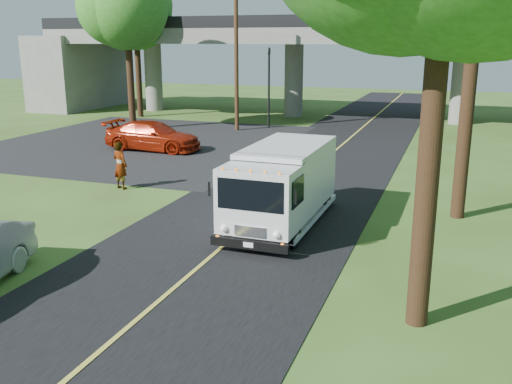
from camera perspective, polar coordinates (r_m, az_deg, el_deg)
The scene contains 12 objects.
ground at distance 13.11m, azimuth -9.82°, elevation -10.90°, with size 120.00×120.00×0.00m, color #39501C.
road at distance 21.81m, azimuth 3.02°, elevation -0.10°, with size 7.00×90.00×0.02m, color black.
parking_lot at distance 33.39m, azimuth -11.34°, elevation 4.90°, with size 16.00×18.00×0.01m, color black.
lane_line at distance 21.81m, azimuth 3.02°, elevation -0.05°, with size 0.12×90.00×0.01m, color gold.
overpass at distance 42.64m, azimuth 11.83°, elevation 13.16°, with size 54.00×10.00×7.30m.
traffic_signal at distance 38.21m, azimuth 1.30°, elevation 11.25°, with size 0.18×0.22×5.20m.
utility_pole at distance 36.77m, azimuth -1.98°, elevation 13.27°, with size 1.60×0.26×9.00m.
tree_left_lot at distance 37.71m, azimuth -12.71°, elevation 18.01°, with size 5.60×5.50×10.50m.
tree_left_far at distance 44.36m, azimuth -11.85°, elevation 16.95°, with size 5.26×5.16×9.89m.
step_van at distance 17.72m, azimuth 2.64°, elevation 0.86°, with size 2.25×5.96×2.49m.
red_sedan at distance 30.77m, azimuth -10.25°, elevation 5.53°, with size 2.12×5.22×1.52m, color maroon.
pedestrian at distance 22.87m, azimuth -13.43°, elevation 2.61°, with size 0.68×0.45×1.88m, color gray.
Camera 1 is at (5.95, -10.21, 5.67)m, focal length 40.00 mm.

